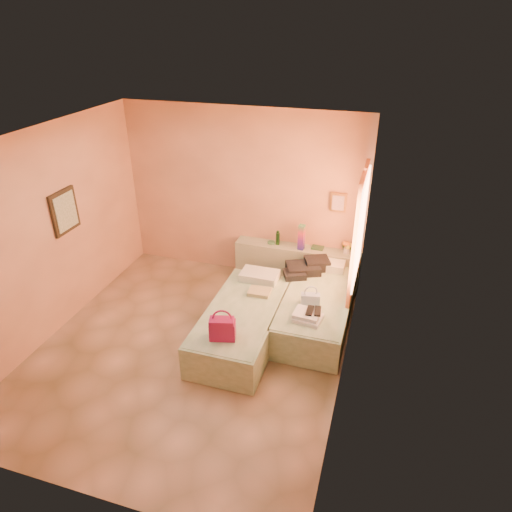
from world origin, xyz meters
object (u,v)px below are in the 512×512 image
(bed_right, at_px, (316,309))
(towel_stack, at_px, (308,316))
(headboard_ledge, at_px, (297,265))
(flower_vase, at_px, (347,246))
(water_bottle, at_px, (278,238))
(green_book, at_px, (318,248))
(magenta_handbag, at_px, (222,328))
(bed_left, at_px, (243,324))
(blue_handbag, at_px, (310,299))

(bed_right, relative_size, towel_stack, 5.71)
(headboard_ledge, relative_size, flower_vase, 8.63)
(water_bottle, bearing_deg, towel_stack, -63.36)
(green_book, height_order, towel_stack, green_book)
(green_book, relative_size, flower_vase, 0.80)
(water_bottle, distance_m, flower_vase, 1.12)
(headboard_ledge, xyz_separation_m, green_book, (0.32, 0.05, 0.34))
(magenta_handbag, bearing_deg, headboard_ledge, 65.79)
(bed_left, relative_size, magenta_handbag, 6.38)
(water_bottle, bearing_deg, magenta_handbag, -91.79)
(bed_right, distance_m, green_book, 1.19)
(bed_right, height_order, magenta_handbag, magenta_handbag)
(water_bottle, height_order, blue_handbag, water_bottle)
(bed_left, distance_m, bed_right, 1.11)
(water_bottle, distance_m, towel_stack, 1.91)
(bed_right, distance_m, magenta_handbag, 1.66)
(headboard_ledge, distance_m, bed_right, 1.18)
(blue_handbag, bearing_deg, bed_left, -167.18)
(magenta_handbag, bearing_deg, blue_handbag, 34.95)
(water_bottle, xyz_separation_m, blue_handbag, (0.81, -1.34, -0.18))
(blue_handbag, bearing_deg, green_book, 85.73)
(magenta_handbag, height_order, blue_handbag, magenta_handbag)
(water_bottle, relative_size, green_book, 1.21)
(bed_left, height_order, towel_stack, towel_stack)
(bed_left, height_order, water_bottle, water_bottle)
(blue_handbag, bearing_deg, water_bottle, 110.48)
(headboard_ledge, relative_size, blue_handbag, 8.04)
(towel_stack, bearing_deg, magenta_handbag, -143.94)
(bed_left, xyz_separation_m, green_book, (0.69, 1.75, 0.42))
(green_book, relative_size, blue_handbag, 0.75)
(headboard_ledge, xyz_separation_m, bed_right, (0.52, -1.05, -0.08))
(bed_right, xyz_separation_m, blue_handbag, (-0.05, -0.28, 0.33))
(magenta_handbag, distance_m, towel_stack, 1.15)
(water_bottle, relative_size, flower_vase, 0.98)
(magenta_handbag, bearing_deg, green_book, 58.81)
(headboard_ledge, bearing_deg, bed_left, -102.44)
(bed_right, bearing_deg, towel_stack, -90.80)
(bed_left, distance_m, flower_vase, 2.14)
(headboard_ledge, distance_m, magenta_handbag, 2.42)
(headboard_ledge, relative_size, water_bottle, 8.85)
(headboard_ledge, bearing_deg, magenta_handbag, -99.90)
(blue_handbag, distance_m, towel_stack, 0.36)
(bed_left, relative_size, bed_right, 1.00)
(water_bottle, distance_m, green_book, 0.67)
(bed_left, xyz_separation_m, magenta_handbag, (-0.04, -0.66, 0.40))
(flower_vase, relative_size, blue_handbag, 0.93)
(towel_stack, bearing_deg, water_bottle, 116.64)
(water_bottle, bearing_deg, flower_vase, 0.98)
(bed_right, bearing_deg, water_bottle, 129.45)
(green_book, xyz_separation_m, magenta_handbag, (-0.73, -2.41, -0.02))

